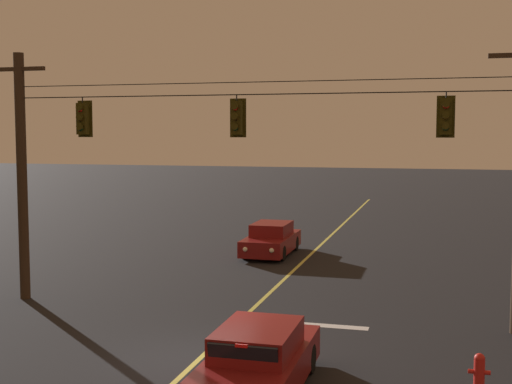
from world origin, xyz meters
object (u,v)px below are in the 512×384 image
at_px(car_oncoming_lead, 271,240).
at_px(fire_hydrant, 479,372).
at_px(traffic_light_leftmost, 83,119).
at_px(traffic_light_centre, 446,116).
at_px(traffic_light_left_inner, 236,118).
at_px(car_waiting_near_lane, 259,361).

xyz_separation_m(car_oncoming_lead, fire_hydrant, (7.90, -14.45, -0.21)).
bearing_deg(traffic_light_leftmost, traffic_light_centre, 0.00).
distance_m(traffic_light_left_inner, fire_hydrant, 9.61).
relative_size(traffic_light_left_inner, car_oncoming_lead, 0.28).
relative_size(traffic_light_leftmost, traffic_light_centre, 1.00).
height_order(traffic_light_centre, car_waiting_near_lane, traffic_light_centre).
xyz_separation_m(traffic_light_leftmost, car_oncoming_lead, (3.55, 9.80, -5.09)).
height_order(car_waiting_near_lane, fire_hydrant, car_waiting_near_lane).
bearing_deg(car_waiting_near_lane, traffic_light_centre, 57.56).
xyz_separation_m(traffic_light_left_inner, car_waiting_near_lane, (2.17, -5.70, -5.09)).
bearing_deg(fire_hydrant, traffic_light_leftmost, 157.92).
distance_m(traffic_light_left_inner, traffic_light_centre, 5.79).
distance_m(car_waiting_near_lane, fire_hydrant, 4.50).
relative_size(traffic_light_left_inner, fire_hydrant, 1.45).
bearing_deg(traffic_light_leftmost, car_waiting_near_lane, -38.83).
relative_size(car_oncoming_lead, fire_hydrant, 5.26).
distance_m(traffic_light_leftmost, fire_hydrant, 13.44).
xyz_separation_m(traffic_light_left_inner, fire_hydrant, (6.53, -4.64, -5.30)).
distance_m(car_waiting_near_lane, car_oncoming_lead, 15.90).
height_order(traffic_light_leftmost, car_oncoming_lead, traffic_light_leftmost).
height_order(traffic_light_left_inner, car_waiting_near_lane, traffic_light_left_inner).
bearing_deg(car_waiting_near_lane, fire_hydrant, 13.63).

